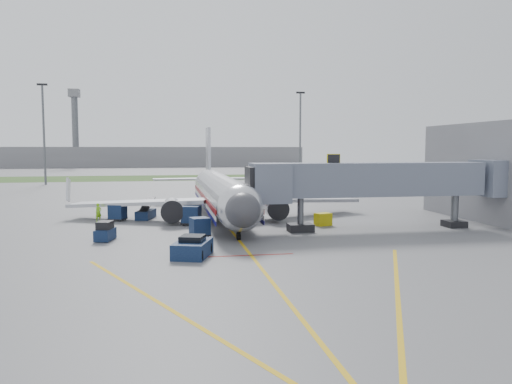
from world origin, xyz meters
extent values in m
plane|color=#565659|center=(0.00, 0.00, 0.00)|extent=(400.00, 400.00, 0.00)
cube|color=#2D4C1E|center=(0.00, 90.00, 0.01)|extent=(300.00, 25.00, 0.01)
cube|color=gold|center=(0.00, -2.00, 0.00)|extent=(0.25, 50.00, 0.01)
cube|color=maroon|center=(0.00, -4.00, 0.00)|extent=(6.00, 0.25, 0.01)
cube|color=gold|center=(-6.00, -14.00, 0.00)|extent=(9.52, 20.04, 0.01)
cube|color=gold|center=(6.00, -14.00, 0.00)|extent=(9.52, 20.04, 0.01)
cylinder|color=silver|center=(0.00, 15.00, 2.70)|extent=(3.80, 28.00, 3.80)
sphere|color=silver|center=(0.00, 1.00, 2.70)|extent=(3.80, 3.80, 3.80)
sphere|color=#38383D|center=(0.00, -0.30, 2.70)|extent=(2.74, 2.74, 2.74)
cube|color=black|center=(0.00, 0.60, 3.25)|extent=(2.20, 1.20, 0.55)
cone|color=silver|center=(0.00, 31.50, 2.70)|extent=(3.80, 5.00, 3.80)
cube|color=#B7BAC1|center=(0.00, 31.00, 6.70)|extent=(0.35, 4.20, 7.00)
cube|color=#B7BAC1|center=(-8.50, 15.00, 1.80)|extent=(15.10, 8.59, 1.13)
cube|color=#B7BAC1|center=(8.50, 15.00, 1.80)|extent=(15.10, 8.59, 1.13)
cylinder|color=silver|center=(-5.20, 12.00, 1.35)|extent=(2.10, 3.60, 2.10)
cylinder|color=silver|center=(5.20, 12.00, 1.35)|extent=(2.10, 3.60, 2.10)
cube|color=maroon|center=(1.92, 15.00, 2.35)|extent=(0.05, 28.00, 0.45)
cube|color=#110E62|center=(1.92, 15.00, 1.45)|extent=(0.05, 28.00, 0.35)
cylinder|color=black|center=(0.00, 2.00, 0.30)|extent=(0.28, 0.70, 0.70)
cylinder|color=black|center=(-2.60, 15.50, 0.45)|extent=(0.50, 1.00, 1.00)
cylinder|color=black|center=(2.60, 15.50, 0.45)|extent=(0.50, 1.00, 1.00)
cube|color=slate|center=(13.00, 5.00, 4.60)|extent=(20.00, 3.00, 3.00)
cube|color=slate|center=(3.20, 5.00, 4.40)|extent=(3.20, 3.60, 3.40)
cube|color=black|center=(2.00, 5.00, 4.40)|extent=(1.60, 3.00, 2.80)
cube|color=#CCBD0C|center=(9.00, 5.00, 6.40)|extent=(1.20, 0.15, 1.00)
cylinder|color=#595B60|center=(6.00, 5.00, 1.55)|extent=(0.56, 0.56, 3.10)
cube|color=black|center=(6.00, 5.00, 0.35)|extent=(2.20, 1.60, 0.70)
cylinder|color=#595B60|center=(21.00, 5.00, 1.55)|extent=(0.70, 0.70, 3.10)
cube|color=black|center=(21.00, 5.00, 0.30)|extent=(1.80, 1.80, 0.60)
cube|color=slate|center=(25.00, 5.00, 4.60)|extent=(3.00, 4.00, 3.40)
cube|color=slate|center=(30.00, 10.00, 5.00)|extent=(10.00, 16.00, 10.00)
cylinder|color=#595B60|center=(-30.00, 70.00, 10.00)|extent=(0.44, 0.44, 20.00)
cube|color=black|center=(-30.00, 70.00, 20.20)|extent=(2.00, 0.40, 0.40)
cylinder|color=#595B60|center=(25.00, 75.00, 10.00)|extent=(0.44, 0.44, 20.00)
cube|color=black|center=(25.00, 75.00, 20.20)|extent=(2.00, 0.40, 0.40)
cube|color=slate|center=(-10.00, 170.00, 4.00)|extent=(120.00, 14.00, 8.00)
cylinder|color=#595B60|center=(-40.00, 165.00, 14.00)|extent=(2.40, 2.40, 28.00)
cube|color=slate|center=(-40.00, 165.00, 28.50)|extent=(4.00, 4.00, 3.00)
cube|color=#0C1738|center=(-4.00, -3.64, 0.53)|extent=(3.12, 3.99, 1.07)
cube|color=black|center=(-4.00, -3.64, 1.21)|extent=(1.96, 1.96, 0.49)
cylinder|color=black|center=(-5.22, -4.56, 0.39)|extent=(0.45, 0.80, 0.78)
cylinder|color=black|center=(-3.57, -5.11, 0.39)|extent=(0.45, 0.80, 0.78)
cylinder|color=black|center=(-4.43, -2.17, 0.39)|extent=(0.45, 0.80, 0.78)
cylinder|color=black|center=(-2.78, -2.71, 0.39)|extent=(0.45, 0.80, 0.78)
cube|color=#0C1738|center=(-10.61, 3.62, 0.49)|extent=(1.61, 2.42, 0.89)
cube|color=black|center=(-10.61, 3.62, 1.24)|extent=(1.35, 1.62, 0.62)
cylinder|color=black|center=(-11.22, 2.93, 0.22)|extent=(0.29, 0.48, 0.44)
cylinder|color=black|center=(-10.35, 2.74, 0.22)|extent=(0.29, 0.48, 0.44)
cylinder|color=black|center=(-10.87, 4.50, 0.22)|extent=(0.29, 0.48, 0.44)
cylinder|color=black|center=(-10.01, 4.30, 0.22)|extent=(0.29, 0.48, 0.44)
cube|color=#0C1738|center=(-3.00, 3.93, 0.89)|extent=(1.78, 1.78, 1.46)
cube|color=black|center=(-3.00, 3.93, 0.17)|extent=(1.83, 1.83, 0.11)
cylinder|color=black|center=(-3.40, 3.25, 0.13)|extent=(0.27, 0.31, 0.26)
cylinder|color=black|center=(-2.31, 3.53, 0.13)|extent=(0.27, 0.31, 0.26)
cylinder|color=black|center=(-3.69, 4.34, 0.13)|extent=(0.27, 0.31, 0.26)
cylinder|color=black|center=(-2.60, 4.62, 0.13)|extent=(0.27, 0.31, 0.26)
cube|color=#0C1738|center=(-10.68, 14.91, 0.91)|extent=(1.91, 1.91, 1.49)
cube|color=black|center=(-10.68, 14.91, 0.17)|extent=(1.97, 1.97, 0.12)
cylinder|color=black|center=(-11.42, 14.57, 0.13)|extent=(0.29, 0.32, 0.27)
cylinder|color=black|center=(-10.34, 14.17, 0.13)|extent=(0.29, 0.32, 0.27)
cylinder|color=black|center=(-11.02, 15.65, 0.13)|extent=(0.29, 0.32, 0.27)
cylinder|color=black|center=(-9.94, 15.25, 0.13)|extent=(0.29, 0.32, 0.27)
cube|color=#0C1738|center=(-3.36, 10.71, 1.01)|extent=(2.06, 2.06, 1.65)
cube|color=black|center=(-3.36, 10.71, 0.19)|extent=(2.13, 2.13, 0.13)
cylinder|color=black|center=(-4.16, 10.28, 0.15)|extent=(0.31, 0.35, 0.30)
cylinder|color=black|center=(-2.93, 9.91, 0.15)|extent=(0.31, 0.35, 0.30)
cylinder|color=black|center=(-3.79, 11.51, 0.15)|extent=(0.31, 0.35, 0.30)
cylinder|color=black|center=(-2.56, 11.14, 0.15)|extent=(0.31, 0.35, 0.30)
cube|color=#0C1738|center=(-7.89, 16.00, 0.45)|extent=(2.15, 3.78, 0.89)
cube|color=black|center=(-7.78, 16.48, 1.39)|extent=(1.76, 4.09, 1.40)
cylinder|color=black|center=(-8.67, 14.86, 0.28)|extent=(0.34, 0.59, 0.55)
cylinder|color=black|center=(-7.70, 14.64, 0.28)|extent=(0.34, 0.59, 0.55)
cylinder|color=black|center=(-8.09, 17.36, 0.28)|extent=(0.34, 0.59, 0.55)
cylinder|color=black|center=(-7.12, 17.14, 0.28)|extent=(0.34, 0.59, 0.55)
cube|color=#CCBD0C|center=(9.06, 8.00, 0.60)|extent=(1.75, 1.43, 1.21)
cylinder|color=black|center=(8.59, 7.84, 0.15)|extent=(0.29, 0.35, 0.30)
cylinder|color=black|center=(9.54, 8.16, 0.15)|extent=(0.29, 0.35, 0.30)
imported|color=#79C817|center=(-12.49, 14.33, 0.94)|extent=(0.81, 0.80, 1.89)
camera|label=1|loc=(-5.68, -37.55, 7.39)|focal=35.00mm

